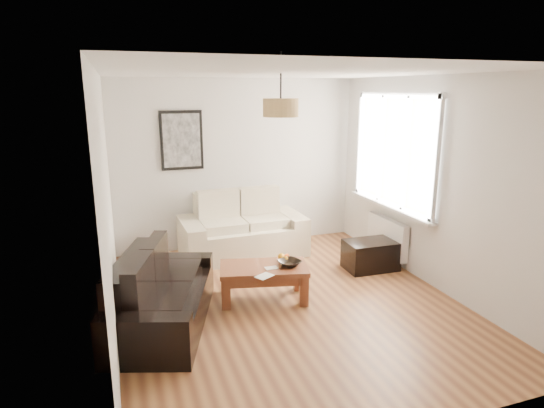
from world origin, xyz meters
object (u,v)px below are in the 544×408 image
object	(u,v)px
coffee_table	(264,282)
ottoman	(371,255)
loveseat_cream	(242,225)
sofa_leather	(163,291)

from	to	relation	value
coffee_table	ottoman	bearing A→B (deg)	13.92
coffee_table	ottoman	world-z (taller)	coffee_table
loveseat_cream	coffee_table	distance (m)	1.62
ottoman	coffee_table	bearing A→B (deg)	-166.08
loveseat_cream	sofa_leather	world-z (taller)	loveseat_cream
sofa_leather	coffee_table	world-z (taller)	sofa_leather
sofa_leather	coffee_table	bearing A→B (deg)	-60.59
sofa_leather	ottoman	bearing A→B (deg)	-58.89
sofa_leather	coffee_table	size ratio (longest dim) A/B	1.71
loveseat_cream	ottoman	xyz separation A→B (m)	(1.52, -1.17, -0.25)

